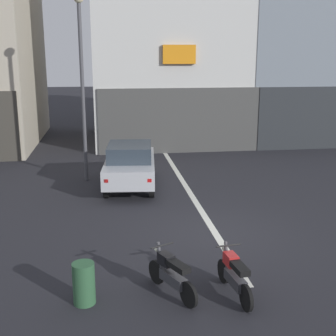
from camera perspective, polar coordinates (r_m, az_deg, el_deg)
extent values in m
plane|color=#232328|center=(12.64, 6.00, -8.21)|extent=(120.00, 120.00, 0.00)
cube|color=silver|center=(18.22, 1.51, -1.12)|extent=(0.20, 18.00, 0.01)
cube|color=silver|center=(26.43, 0.06, 15.76)|extent=(8.38, 8.33, 11.11)
cube|color=#454543|center=(22.48, 1.55, 5.95)|extent=(8.04, 0.10, 3.20)
cube|color=orange|center=(22.17, 1.42, 14.09)|extent=(1.58, 0.16, 0.89)
cube|color=gray|center=(29.03, 18.33, 16.72)|extent=(10.03, 8.41, 12.92)
cylinder|color=black|center=(18.16, -7.03, -0.24)|extent=(0.24, 0.65, 0.64)
cylinder|color=black|center=(18.10, -2.14, -0.19)|extent=(0.24, 0.65, 0.64)
cylinder|color=black|center=(15.66, -7.76, -2.59)|extent=(0.24, 0.65, 0.64)
cylinder|color=black|center=(15.59, -2.08, -2.54)|extent=(0.24, 0.65, 0.64)
cube|color=#B7BABF|center=(16.75, -4.77, 0.11)|extent=(2.14, 4.25, 0.66)
cube|color=#2D3842|center=(16.47, -4.84, 2.05)|extent=(1.73, 2.11, 0.56)
cube|color=red|center=(14.83, -7.80, -1.61)|extent=(0.15, 0.07, 0.12)
cube|color=red|center=(14.77, -2.35, -1.56)|extent=(0.15, 0.07, 0.12)
cylinder|color=#47474C|center=(17.47, -10.65, 8.91)|extent=(0.14, 0.14, 6.55)
cylinder|color=black|center=(9.95, -1.46, -12.93)|extent=(0.29, 0.50, 0.52)
cylinder|color=black|center=(9.12, 2.62, -15.63)|extent=(0.29, 0.50, 0.52)
cube|color=#38383D|center=(9.44, 0.66, -13.76)|extent=(0.51, 0.75, 0.22)
cube|color=black|center=(9.17, 1.24, -12.20)|extent=(0.46, 0.64, 0.12)
cube|color=black|center=(9.48, -0.24, -11.40)|extent=(0.36, 0.42, 0.24)
cylinder|color=#4C4C51|center=(9.67, -0.98, -11.30)|extent=(0.17, 0.24, 0.70)
cylinder|color=black|center=(9.48, -0.72, -9.72)|extent=(0.51, 0.28, 0.04)
sphere|color=silver|center=(9.70, -1.40, -10.14)|extent=(0.12, 0.12, 0.12)
cylinder|color=black|center=(10.05, 6.98, -12.75)|extent=(0.14, 0.52, 0.52)
cylinder|color=black|center=(9.13, 9.81, -15.81)|extent=(0.14, 0.52, 0.52)
cube|color=#38383D|center=(9.49, 8.46, -13.76)|extent=(0.29, 0.76, 0.22)
cube|color=black|center=(9.21, 8.94, -12.26)|extent=(0.30, 0.62, 0.12)
cube|color=red|center=(9.56, 7.90, -11.33)|extent=(0.26, 0.39, 0.24)
cylinder|color=#4C4C51|center=(9.77, 7.38, -11.17)|extent=(0.10, 0.24, 0.70)
cylinder|color=black|center=(9.57, 7.63, -9.62)|extent=(0.55, 0.11, 0.04)
sphere|color=silver|center=(9.80, 7.12, -9.98)|extent=(0.12, 0.12, 0.12)
cylinder|color=#2D5938|center=(9.31, -10.53, -14.07)|extent=(0.44, 0.44, 0.85)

